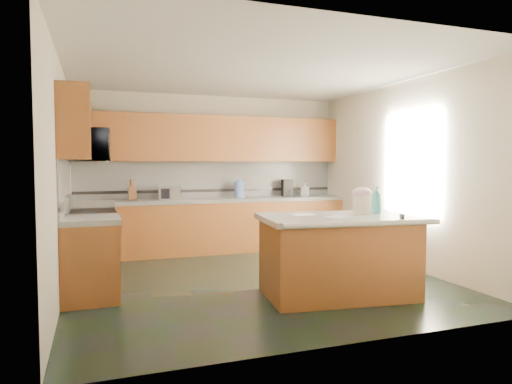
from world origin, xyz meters
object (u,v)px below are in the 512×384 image
treat_jar (362,205)px  toaster_oven (170,193)px  island_top (339,218)px  soap_bottle_island (377,200)px  coffee_maker (287,188)px  island_base (338,258)px  knife_block (132,193)px

treat_jar → toaster_oven: 3.51m
island_top → soap_bottle_island: bearing=15.9°
soap_bottle_island → coffee_maker: (0.15, 3.01, -0.01)m
island_base → treat_jar: size_ratio=7.62×
coffee_maker → treat_jar: bearing=-86.7°
island_base → coffee_maker: coffee_maker is taller
soap_bottle_island → coffee_maker: 3.02m
soap_bottle_island → knife_block: size_ratio=1.43×
island_base → coffee_maker: 3.25m
treat_jar → island_base: bearing=166.3°
treat_jar → knife_block: size_ratio=0.96×
knife_block → toaster_oven: size_ratio=0.63×
island_top → soap_bottle_island: soap_bottle_island is taller
island_base → island_top: 0.46m
coffee_maker → soap_bottle_island: bearing=-82.4°
knife_block → toaster_oven: knife_block is taller
island_top → toaster_oven: bearing=121.6°
knife_block → coffee_maker: (2.74, 0.03, 0.04)m
island_top → treat_jar: (0.32, 0.03, 0.14)m
soap_bottle_island → island_base: bearing=-153.9°
treat_jar → soap_bottle_island: soap_bottle_island is taller
soap_bottle_island → island_top: bearing=-153.9°
island_base → toaster_oven: size_ratio=4.61×
island_top → coffee_maker: coffee_maker is taller
knife_block → island_top: bearing=-60.3°
island_top → soap_bottle_island: size_ratio=5.43×
island_base → island_top: bearing=0.0°
knife_block → toaster_oven: (0.60, 0.00, -0.01)m
knife_block → island_base: bearing=-60.3°
treat_jar → knife_block: knife_block is taller
toaster_oven → coffee_maker: size_ratio=1.15×
treat_jar → coffee_maker: (0.39, 3.07, 0.05)m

